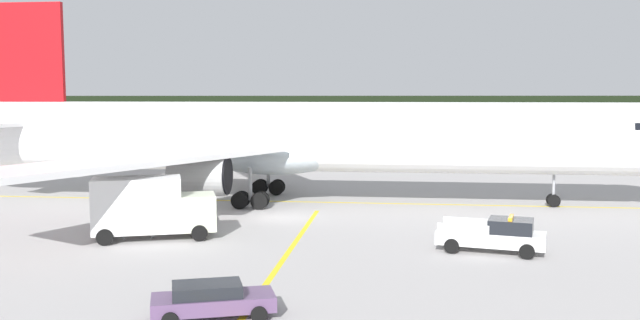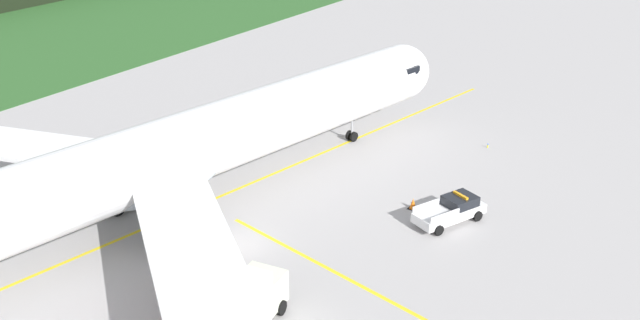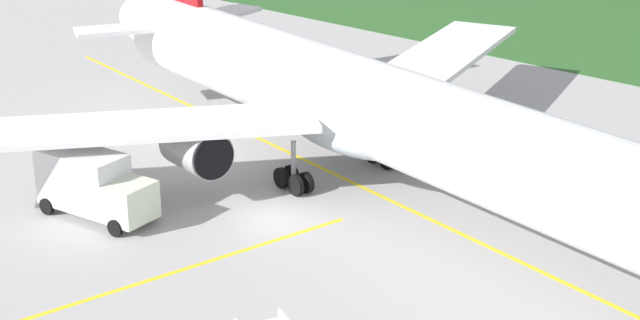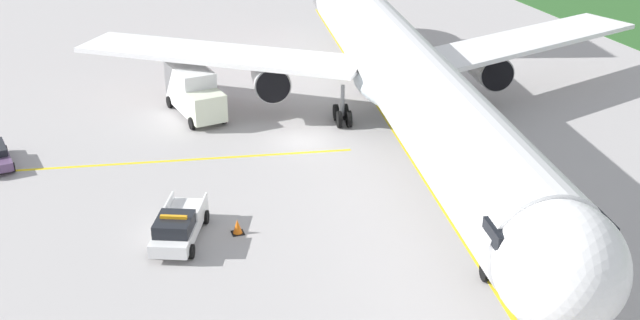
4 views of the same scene
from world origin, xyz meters
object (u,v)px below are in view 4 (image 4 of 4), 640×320
at_px(apron_cone, 237,227).
at_px(ops_pickup_truck, 178,226).
at_px(catering_truck, 194,91).
at_px(airliner, 399,69).

bearing_deg(apron_cone, ops_pickup_truck, -92.29).
relative_size(catering_truck, apron_cone, 8.47).
bearing_deg(apron_cone, airliner, 126.63).
bearing_deg(catering_truck, airliner, 56.71).
distance_m(ops_pickup_truck, apron_cone, 3.16).
relative_size(airliner, catering_truck, 8.16).
height_order(airliner, apron_cone, airliner).
bearing_deg(ops_pickup_truck, apron_cone, 87.71).
distance_m(ops_pickup_truck, catering_truck, 18.84).
height_order(airliner, catering_truck, airliner).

